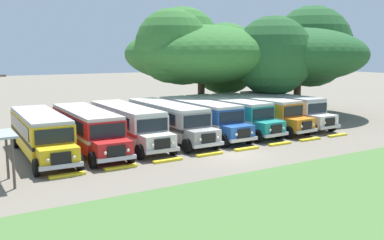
% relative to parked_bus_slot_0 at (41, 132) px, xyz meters
% --- Properties ---
extents(ground_plane, '(220.00, 220.00, 0.00)m').
position_rel_parked_bus_slot_0_xyz_m(ground_plane, '(11.09, -6.31, -1.58)').
color(ground_plane, slate).
extents(foreground_grass_strip, '(80.00, 11.23, 0.01)m').
position_rel_parked_bus_slot_0_xyz_m(foreground_grass_strip, '(11.09, -15.90, -1.58)').
color(foreground_grass_strip, '#4C7538').
rests_on(foreground_grass_strip, ground_plane).
extents(parked_bus_slot_0, '(2.99, 10.88, 2.82)m').
position_rel_parked_bus_slot_0_xyz_m(parked_bus_slot_0, '(0.00, 0.00, 0.00)').
color(parked_bus_slot_0, yellow).
rests_on(parked_bus_slot_0, ground_plane).
extents(parked_bus_slot_1, '(2.86, 10.86, 2.82)m').
position_rel_parked_bus_slot_0_xyz_m(parked_bus_slot_1, '(3.13, 0.01, 0.00)').
color(parked_bus_slot_1, red).
rests_on(parked_bus_slot_1, ground_plane).
extents(parked_bus_slot_2, '(2.77, 10.85, 2.82)m').
position_rel_parked_bus_slot_0_xyz_m(parked_bus_slot_2, '(6.32, 0.44, 0.00)').
color(parked_bus_slot_2, silver).
rests_on(parked_bus_slot_2, ground_plane).
extents(parked_bus_slot_3, '(2.70, 10.84, 2.82)m').
position_rel_parked_bus_slot_0_xyz_m(parked_bus_slot_3, '(9.71, 0.37, 0.00)').
color(parked_bus_slot_3, '#9E9993').
rests_on(parked_bus_slot_3, ground_plane).
extents(parked_bus_slot_4, '(2.77, 10.85, 2.82)m').
position_rel_parked_bus_slot_0_xyz_m(parked_bus_slot_4, '(12.77, 0.51, 0.00)').
color(parked_bus_slot_4, '#23519E').
rests_on(parked_bus_slot_4, ground_plane).
extents(parked_bus_slot_5, '(3.19, 10.91, 2.82)m').
position_rel_parked_bus_slot_0_xyz_m(parked_bus_slot_5, '(15.72, 0.64, 0.00)').
color(parked_bus_slot_5, teal).
rests_on(parked_bus_slot_5, ground_plane).
extents(parked_bus_slot_6, '(3.36, 10.94, 2.82)m').
position_rel_parked_bus_slot_0_xyz_m(parked_bus_slot_6, '(18.75, 0.55, 0.00)').
color(parked_bus_slot_6, orange).
rests_on(parked_bus_slot_6, ground_plane).
extents(parked_bus_slot_7, '(2.72, 10.84, 2.82)m').
position_rel_parked_bus_slot_0_xyz_m(parked_bus_slot_7, '(22.11, 0.82, 0.00)').
color(parked_bus_slot_7, silver).
rests_on(parked_bus_slot_7, ground_plane).
extents(curb_wheelstop_0, '(2.00, 0.36, 0.15)m').
position_rel_parked_bus_slot_0_xyz_m(curb_wheelstop_0, '(0.09, -5.78, -1.51)').
color(curb_wheelstop_0, yellow).
rests_on(curb_wheelstop_0, ground_plane).
extents(curb_wheelstop_1, '(2.00, 0.36, 0.15)m').
position_rel_parked_bus_slot_0_xyz_m(curb_wheelstop_1, '(3.23, -5.78, -1.51)').
color(curb_wheelstop_1, yellow).
rests_on(curb_wheelstop_1, ground_plane).
extents(curb_wheelstop_2, '(2.00, 0.36, 0.15)m').
position_rel_parked_bus_slot_0_xyz_m(curb_wheelstop_2, '(6.37, -5.78, -1.51)').
color(curb_wheelstop_2, yellow).
rests_on(curb_wheelstop_2, ground_plane).
extents(curb_wheelstop_3, '(2.00, 0.36, 0.15)m').
position_rel_parked_bus_slot_0_xyz_m(curb_wheelstop_3, '(9.51, -5.78, -1.51)').
color(curb_wheelstop_3, yellow).
rests_on(curb_wheelstop_3, ground_plane).
extents(curb_wheelstop_4, '(2.00, 0.36, 0.15)m').
position_rel_parked_bus_slot_0_xyz_m(curb_wheelstop_4, '(12.66, -5.78, -1.51)').
color(curb_wheelstop_4, yellow).
rests_on(curb_wheelstop_4, ground_plane).
extents(curb_wheelstop_5, '(2.00, 0.36, 0.15)m').
position_rel_parked_bus_slot_0_xyz_m(curb_wheelstop_5, '(15.80, -5.78, -1.51)').
color(curb_wheelstop_5, yellow).
rests_on(curb_wheelstop_5, ground_plane).
extents(curb_wheelstop_6, '(2.00, 0.36, 0.15)m').
position_rel_parked_bus_slot_0_xyz_m(curb_wheelstop_6, '(18.94, -5.78, -1.51)').
color(curb_wheelstop_6, yellow).
rests_on(curb_wheelstop_6, ground_plane).
extents(curb_wheelstop_7, '(2.00, 0.36, 0.15)m').
position_rel_parked_bus_slot_0_xyz_m(curb_wheelstop_7, '(22.08, -5.78, -1.51)').
color(curb_wheelstop_7, yellow).
rests_on(curb_wheelstop_7, ground_plane).
extents(broad_shade_tree, '(16.42, 16.82, 11.81)m').
position_rel_parked_bus_slot_0_xyz_m(broad_shade_tree, '(18.83, 10.42, 5.17)').
color(broad_shade_tree, brown).
rests_on(broad_shade_tree, ground_plane).
extents(secondary_tree, '(16.97, 15.56, 11.99)m').
position_rel_parked_bus_slot_0_xyz_m(secondary_tree, '(28.05, 5.54, 5.20)').
color(secondary_tree, brown).
rests_on(secondary_tree, ground_plane).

